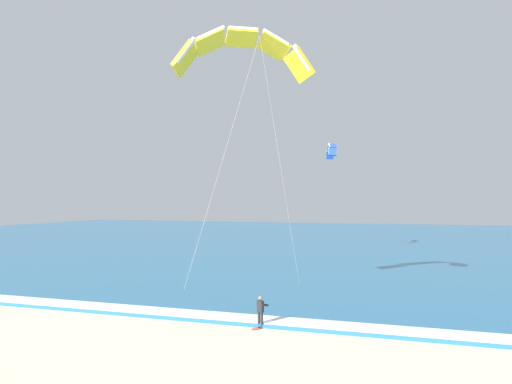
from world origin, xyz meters
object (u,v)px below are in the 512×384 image
object	(u,v)px
kitesurfer	(261,310)
kite_distant	(331,149)
kite_primary	(243,50)
surfboard	(260,327)

from	to	relation	value
kitesurfer	kite_distant	xyz separation A→B (m)	(-2.57, 39.73, 12.88)
kite_primary	kite_distant	size ratio (longest dim) A/B	3.12
kitesurfer	kite_primary	distance (m)	16.94
kite_primary	kite_distant	distance (m)	34.80
kite_distant	kitesurfer	bearing A→B (deg)	-86.30
surfboard	kitesurfer	size ratio (longest dim) A/B	0.86
surfboard	kitesurfer	world-z (taller)	kitesurfer
kitesurfer	kite_distant	world-z (taller)	kite_distant
kitesurfer	kite_distant	bearing A→B (deg)	93.70
kite_distant	surfboard	bearing A→B (deg)	-86.31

